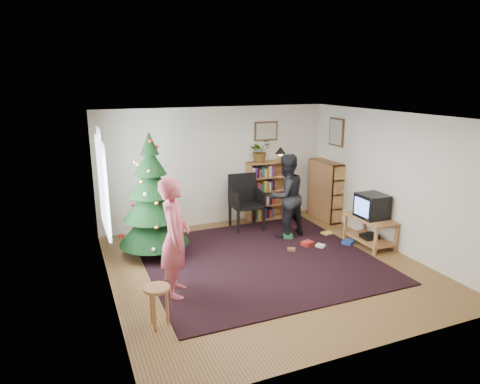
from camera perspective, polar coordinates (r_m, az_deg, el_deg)
name	(u,v)px	position (r m, az deg, el deg)	size (l,w,h in m)	color
floor	(267,267)	(7.29, 3.60, -9.91)	(5.00, 5.00, 0.00)	brown
ceiling	(269,116)	(6.65, 3.95, 10.06)	(5.00, 5.00, 0.00)	white
wall_back	(216,166)	(9.11, -3.19, 3.42)	(5.00, 0.02, 2.50)	silver
wall_front	(370,251)	(4.87, 16.95, -7.53)	(5.00, 0.02, 2.50)	silver
wall_left	(106,213)	(6.22, -17.42, -2.69)	(0.02, 5.00, 2.50)	silver
wall_right	(391,181)	(8.25, 19.55, 1.37)	(0.02, 5.00, 2.50)	silver
rug	(259,259)	(7.53, 2.59, -8.97)	(3.80, 3.60, 0.02)	black
window_pane	(103,186)	(6.73, -17.83, 0.81)	(0.04, 1.20, 1.40)	silver
curtain	(101,176)	(7.42, -18.01, 2.04)	(0.06, 0.35, 1.60)	white
picture_back	(266,131)	(9.42, 3.48, 8.10)	(0.55, 0.03, 0.42)	#4C3319
picture_right	(336,132)	(9.47, 12.74, 7.81)	(0.03, 0.50, 0.60)	#4C3319
christmas_tree	(153,205)	(7.59, -11.59, -1.76)	(1.22, 1.22, 2.21)	#3F2816
bookshelf_back	(268,190)	(9.53, 3.71, 0.32)	(0.95, 0.30, 1.30)	#AC763D
bookshelf_right	(325,190)	(9.71, 11.31, 0.32)	(0.30, 0.95, 1.30)	#AC763D
tv_stand	(370,229)	(8.42, 16.95, -4.68)	(0.53, 0.95, 0.55)	#AC763D
crt_tv	(372,206)	(8.29, 17.17, -1.78)	(0.47, 0.51, 0.45)	black
armchair	(244,199)	(8.98, 0.58, -0.90)	(0.65, 0.66, 1.13)	black
stool	(157,296)	(5.59, -10.99, -13.46)	(0.33, 0.33, 0.55)	#AC763D
person_standing	(175,238)	(6.15, -8.67, -6.04)	(0.64, 0.42, 1.75)	#C44E5B
person_by_chair	(286,196)	(8.40, 6.14, -0.56)	(0.81, 0.63, 1.67)	black
potted_plant	(260,151)	(9.27, 2.68, 5.50)	(0.45, 0.39, 0.50)	gray
table_lamp	(281,151)	(9.49, 5.43, 5.44)	(0.23, 0.23, 0.31)	#A57F33
floor_clutter	(314,242)	(8.33, 9.81, -6.56)	(1.37, 0.88, 0.08)	#A51E19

